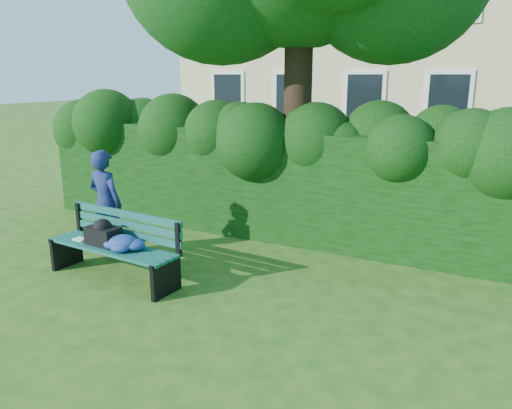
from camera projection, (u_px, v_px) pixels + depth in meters
The scene contains 4 objects.
ground at pixel (235, 285), 6.51m from camera, with size 80.00×80.00×0.00m, color #225316.
hedge at pixel (301, 186), 8.17m from camera, with size 10.00×1.00×1.80m.
park_bench at pixel (115, 243), 6.59m from camera, with size 2.00×0.70×0.89m.
man_reading at pixel (106, 204), 7.39m from camera, with size 0.59×0.39×1.62m, color navy.
Camera 1 is at (3.04, -5.22, 2.66)m, focal length 35.00 mm.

